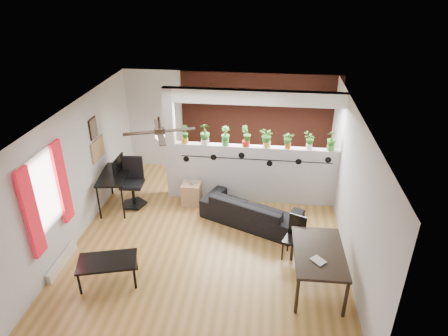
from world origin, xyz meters
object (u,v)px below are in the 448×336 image
folding_chair (296,233)px  coffee_table (107,263)px  potted_plant_2 (225,135)px  potted_plant_5 (288,139)px  potted_plant_3 (246,136)px  potted_plant_7 (331,140)px  sofa (251,210)px  cup (193,182)px  office_chair (133,185)px  cube_shelf (191,194)px  potted_plant_0 (185,134)px  potted_plant_6 (310,140)px  potted_plant_1 (205,133)px  dining_table (319,255)px  ceiling_fan (160,133)px  computer_desk (115,177)px  potted_plant_4 (267,137)px

folding_chair → coffee_table: (-3.17, -1.08, -0.10)m
potted_plant_2 → potted_plant_5: 1.35m
potted_plant_3 → potted_plant_7: potted_plant_3 is taller
sofa → cup: (-1.33, 0.58, 0.27)m
cup → office_chair: size_ratio=0.11×
office_chair → potted_plant_2: bearing=14.5°
cube_shelf → potted_plant_0: bearing=116.3°
potted_plant_6 → potted_plant_1: bearing=180.0°
potted_plant_6 → sofa: bearing=-141.6°
sofa → dining_table: size_ratio=1.46×
sofa → potted_plant_7: bearing=-127.1°
ceiling_fan → computer_desk: size_ratio=1.00×
cup → computer_desk: 1.72m
potted_plant_5 → dining_table: size_ratio=0.28×
office_chair → cup: bearing=7.8°
cube_shelf → cup: (0.05, 0.00, 0.30)m
sofa → cube_shelf: sofa is taller
coffee_table → dining_table: bearing=5.2°
potted_plant_7 → dining_table: bearing=-98.6°
potted_plant_0 → potted_plant_6: size_ratio=1.07×
potted_plant_0 → potted_plant_5: 2.26m
sofa → coffee_table: bearing=65.3°
potted_plant_0 → ceiling_fan: bearing=-90.6°
potted_plant_6 → dining_table: size_ratio=0.28×
cube_shelf → folding_chair: 2.76m
potted_plant_0 → potted_plant_5: potted_plant_0 is taller
potted_plant_1 → cup: 1.12m
potted_plant_0 → potted_plant_5: bearing=0.0°
potted_plant_2 → office_chair: (-2.01, -0.52, -1.09)m
potted_plant_2 → sofa: (0.65, -0.92, -1.29)m
ceiling_fan → folding_chair: bearing=-2.8°
sofa → potted_plant_1: bearing=-16.6°
office_chair → dining_table: (3.87, -2.16, 0.16)m
dining_table → coffee_table: dining_table is taller
potted_plant_0 → cup: size_ratio=3.40×
potted_plant_7 → potted_plant_1: bearing=180.0°
potted_plant_0 → potted_plant_3: bearing=0.0°
folding_chair → sofa: bearing=130.9°
sofa → folding_chair: folding_chair is taller
potted_plant_0 → office_chair: 1.63m
ceiling_fan → potted_plant_0: ceiling_fan is taller
office_chair → coffee_table: bearing=-81.7°
computer_desk → potted_plant_5: bearing=9.6°
potted_plant_3 → potted_plant_4: bearing=0.0°
potted_plant_5 → cup: potted_plant_5 is taller
potted_plant_5 → cup: size_ratio=3.20×
potted_plant_0 → sofa: potted_plant_0 is taller
dining_table → ceiling_fan: bearing=162.4°
sofa → computer_desk: 3.07m
potted_plant_0 → office_chair: size_ratio=0.36×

